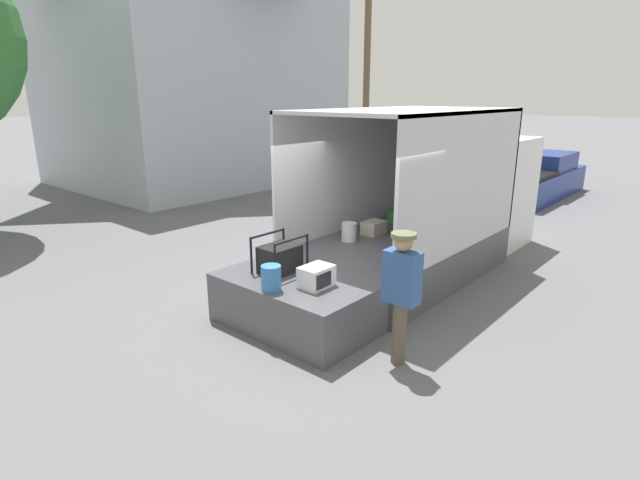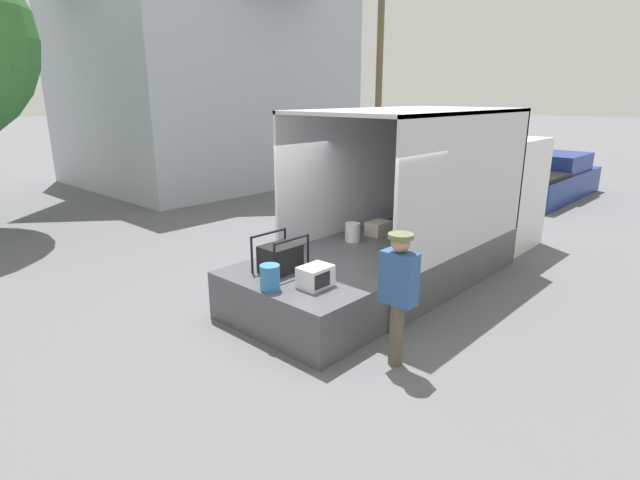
{
  "view_description": "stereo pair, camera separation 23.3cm",
  "coord_description": "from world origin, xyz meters",
  "px_view_note": "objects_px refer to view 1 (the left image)",
  "views": [
    {
      "loc": [
        -5.59,
        -4.68,
        3.3
      ],
      "look_at": [
        -0.42,
        -0.2,
        1.29
      ],
      "focal_mm": 28.0,
      "sensor_mm": 36.0,
      "label": 1
    },
    {
      "loc": [
        -5.43,
        -4.85,
        3.3
      ],
      "look_at": [
        -0.42,
        -0.2,
        1.29
      ],
      "focal_mm": 28.0,
      "sensor_mm": 36.0,
      "label": 2
    }
  ],
  "objects_px": {
    "worker_person": "(401,285)",
    "pickup_truck_blue": "(532,178)",
    "orange_bucket": "(271,278)",
    "utility_pole": "(367,61)",
    "microwave": "(317,277)",
    "portable_generator": "(281,258)",
    "box_truck": "(442,210)"
  },
  "relations": [
    {
      "from": "microwave",
      "to": "worker_person",
      "type": "bearing_deg",
      "value": -84.65
    },
    {
      "from": "portable_generator",
      "to": "orange_bucket",
      "type": "relative_size",
      "value": 2.01
    },
    {
      "from": "box_truck",
      "to": "portable_generator",
      "type": "relative_size",
      "value": 8.57
    },
    {
      "from": "orange_bucket",
      "to": "worker_person",
      "type": "xyz_separation_m",
      "value": [
        0.62,
        -1.65,
        0.14
      ]
    },
    {
      "from": "orange_bucket",
      "to": "utility_pole",
      "type": "xyz_separation_m",
      "value": [
        13.76,
        8.43,
        3.71
      ]
    },
    {
      "from": "worker_person",
      "to": "pickup_truck_blue",
      "type": "distance_m",
      "value": 12.48
    },
    {
      "from": "worker_person",
      "to": "utility_pole",
      "type": "bearing_deg",
      "value": 37.5
    },
    {
      "from": "microwave",
      "to": "pickup_truck_blue",
      "type": "height_order",
      "value": "pickup_truck_blue"
    },
    {
      "from": "worker_person",
      "to": "utility_pole",
      "type": "distance_m",
      "value": 16.94
    },
    {
      "from": "box_truck",
      "to": "portable_generator",
      "type": "distance_m",
      "value": 4.33
    },
    {
      "from": "utility_pole",
      "to": "microwave",
      "type": "bearing_deg",
      "value": -146.4
    },
    {
      "from": "microwave",
      "to": "portable_generator",
      "type": "distance_m",
      "value": 0.83
    },
    {
      "from": "microwave",
      "to": "portable_generator",
      "type": "bearing_deg",
      "value": 81.4
    },
    {
      "from": "box_truck",
      "to": "microwave",
      "type": "relative_size",
      "value": 13.33
    },
    {
      "from": "orange_bucket",
      "to": "utility_pole",
      "type": "distance_m",
      "value": 16.56
    },
    {
      "from": "portable_generator",
      "to": "worker_person",
      "type": "xyz_separation_m",
      "value": [
        -0.0,
        -2.09,
        0.1
      ]
    },
    {
      "from": "microwave",
      "to": "worker_person",
      "type": "xyz_separation_m",
      "value": [
        0.12,
        -1.27,
        0.17
      ]
    },
    {
      "from": "orange_bucket",
      "to": "microwave",
      "type": "bearing_deg",
      "value": -37.0
    },
    {
      "from": "orange_bucket",
      "to": "worker_person",
      "type": "bearing_deg",
      "value": -69.47
    },
    {
      "from": "orange_bucket",
      "to": "worker_person",
      "type": "distance_m",
      "value": 1.77
    },
    {
      "from": "worker_person",
      "to": "pickup_truck_blue",
      "type": "xyz_separation_m",
      "value": [
        12.21,
        2.53,
        -0.47
      ]
    },
    {
      "from": "portable_generator",
      "to": "utility_pole",
      "type": "height_order",
      "value": "utility_pole"
    },
    {
      "from": "worker_person",
      "to": "utility_pole",
      "type": "relative_size",
      "value": 0.19
    },
    {
      "from": "box_truck",
      "to": "portable_generator",
      "type": "xyz_separation_m",
      "value": [
        -4.31,
        0.38,
        -0.03
      ]
    },
    {
      "from": "microwave",
      "to": "orange_bucket",
      "type": "distance_m",
      "value": 0.62
    },
    {
      "from": "box_truck",
      "to": "orange_bucket",
      "type": "bearing_deg",
      "value": -179.27
    },
    {
      "from": "microwave",
      "to": "utility_pole",
      "type": "relative_size",
      "value": 0.05
    },
    {
      "from": "worker_person",
      "to": "orange_bucket",
      "type": "bearing_deg",
      "value": 110.53
    },
    {
      "from": "worker_person",
      "to": "pickup_truck_blue",
      "type": "height_order",
      "value": "worker_person"
    },
    {
      "from": "worker_person",
      "to": "utility_pole",
      "type": "xyz_separation_m",
      "value": [
        13.14,
        10.08,
        3.57
      ]
    },
    {
      "from": "box_truck",
      "to": "pickup_truck_blue",
      "type": "bearing_deg",
      "value": 5.9
    },
    {
      "from": "portable_generator",
      "to": "pickup_truck_blue",
      "type": "bearing_deg",
      "value": 2.05
    }
  ]
}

